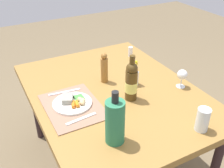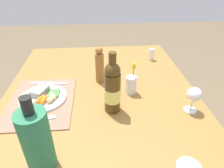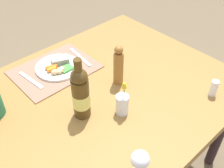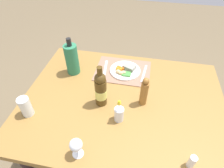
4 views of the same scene
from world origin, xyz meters
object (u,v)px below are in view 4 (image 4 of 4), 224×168
dining_table (122,106)px  flower_vase (119,114)px  wine_glass (76,145)px  salt_shaker (192,162)px  dinner_plate (125,70)px  pepper_mill (144,92)px  water_tumbler (26,108)px  fork (144,73)px  knife (105,68)px  wine_bottle (101,89)px  cooler_bottle (72,59)px

dining_table → flower_vase: bearing=89.8°
wine_glass → salt_shaker: (-0.59, -0.05, -0.05)m
dinner_plate → pepper_mill: size_ratio=1.10×
pepper_mill → water_tumbler: bearing=18.3°
dining_table → fork: 0.34m
dinner_plate → flower_vase: size_ratio=1.33×
dining_table → knife: bearing=-58.3°
pepper_mill → salt_shaker: bearing=125.5°
pepper_mill → wine_bottle: bearing=10.9°
water_tumbler → pepper_mill: 0.76m
knife → water_tumbler: 0.68m
salt_shaker → dining_table: bearing=-43.1°
dining_table → wine_glass: bearing=67.9°
water_tumbler → pepper_mill: size_ratio=0.62×
dinner_plate → cooler_bottle: 0.43m
salt_shaker → flower_vase: flower_vase is taller
wine_glass → flower_vase: (-0.18, -0.27, -0.04)m
salt_shaker → flower_vase: 0.47m
dinner_plate → water_tumbler: size_ratio=1.79×
cooler_bottle → water_tumbler: bearing=72.6°
dining_table → pepper_mill: bearing=-179.8°
pepper_mill → flower_vase: bearing=51.0°
water_tumbler → wine_bottle: size_ratio=0.45×
pepper_mill → cooler_bottle: 0.62m
dinner_plate → flower_vase: bearing=93.4°
dinner_plate → fork: dinner_plate is taller
dining_table → wine_glass: 0.50m
knife → flower_vase: flower_vase is taller
dining_table → dinner_plate: 0.32m
dining_table → wine_bottle: wine_bottle is taller
cooler_bottle → dining_table: bearing=152.7°
knife → cooler_bottle: cooler_bottle is taller
dinner_plate → knife: (0.17, -0.01, -0.01)m
dining_table → knife: (0.20, -0.32, 0.07)m
fork → water_tumbler: 0.90m
dinner_plate → cooler_bottle: cooler_bottle is taller
dining_table → cooler_bottle: (0.44, -0.23, 0.19)m
dinner_plate → wine_bottle: (0.11, 0.36, 0.11)m
dining_table → wine_bottle: bearing=20.5°
fork → salt_shaker: size_ratio=2.51×
wine_bottle → pepper_mill: bearing=-169.1°
wine_bottle → cooler_bottle: size_ratio=1.01×
dinner_plate → wine_glass: size_ratio=1.87×
dinner_plate → flower_vase: (-0.03, 0.48, 0.04)m
wine_bottle → dining_table: bearing=-159.5°
flower_vase → wine_glass: bearing=56.7°
fork → wine_bottle: wine_bottle is taller
fork → knife: same height
fork → water_tumbler: size_ratio=1.57×
dinner_plate → wine_glass: (0.15, 0.75, 0.07)m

